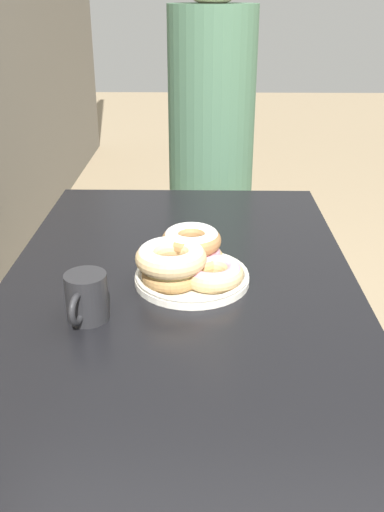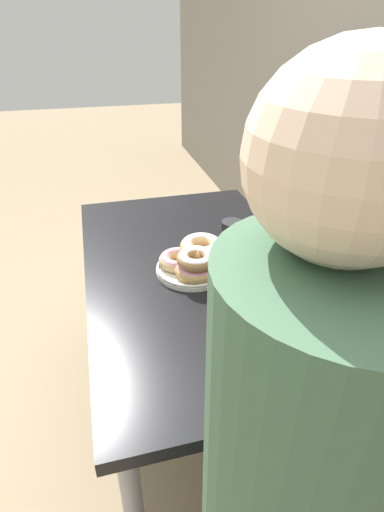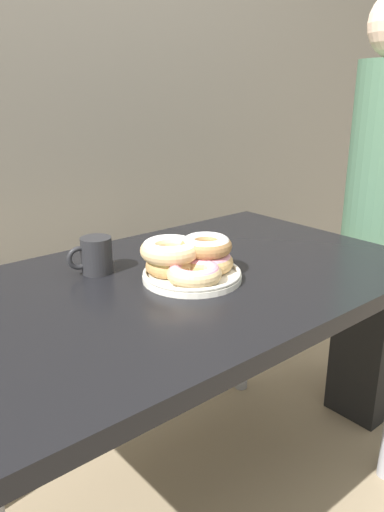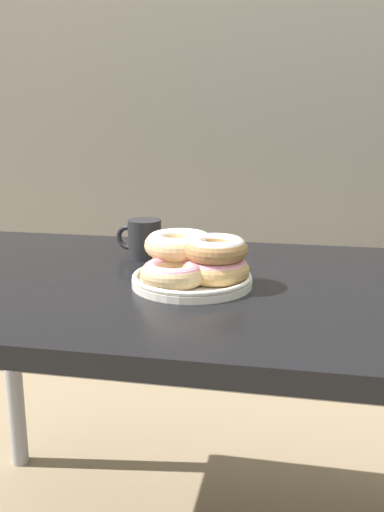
# 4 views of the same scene
# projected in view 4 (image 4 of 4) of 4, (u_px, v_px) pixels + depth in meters

# --- Properties ---
(wall_back) EXTENTS (8.00, 0.05, 2.60)m
(wall_back) POSITION_uv_depth(u_px,v_px,m) (238.00, 31.00, 1.88)
(wall_back) COLOR slate
(wall_back) RESTS_ON ground_plane
(dining_table) EXTENTS (1.27, 0.75, 0.71)m
(dining_table) POSITION_uv_depth(u_px,v_px,m) (181.00, 314.00, 1.18)
(dining_table) COLOR black
(dining_table) RESTS_ON ground_plane
(donut_plate) EXTENTS (0.26, 0.25, 0.10)m
(donut_plate) POSITION_uv_depth(u_px,v_px,m) (193.00, 262.00, 1.13)
(donut_plate) COLOR silver
(donut_plate) RESTS_ON dining_table
(coffee_mug) EXTENTS (0.11, 0.08, 0.09)m
(coffee_mug) POSITION_uv_depth(u_px,v_px,m) (144.00, 238.00, 1.33)
(coffee_mug) COLOR #232326
(coffee_mug) RESTS_ON dining_table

